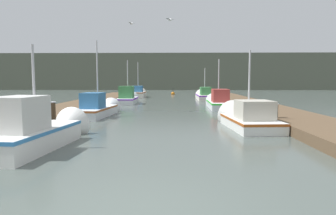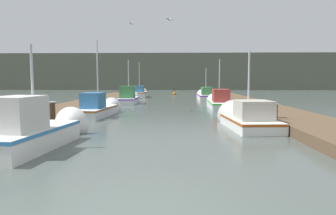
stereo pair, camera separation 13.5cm
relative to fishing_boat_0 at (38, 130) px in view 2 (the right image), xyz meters
The scene contains 17 objects.
ground_plane 6.08m from the fishing_boat_0, 51.82° to the right, with size 200.00×200.00×0.00m.
dock_left 11.55m from the fishing_boat_0, 103.18° to the left, with size 2.95×40.00×0.40m.
dock_right 15.13m from the fishing_boat_0, 47.99° to the left, with size 2.95×40.00×0.40m.
distant_shore_ridge 60.11m from the fishing_boat_0, 86.42° to the left, with size 120.00×16.00×7.54m.
fishing_boat_0 is the anchor object (origin of this frame).
fishing_boat_1 8.63m from the fishing_boat_0, 29.15° to the left, with size 2.07×4.71×3.98m.
fishing_boat_2 8.20m from the fishing_boat_0, 91.19° to the left, with size 1.74×5.17×4.76m.
fishing_boat_3 15.54m from the fishing_boat_0, 60.68° to the left, with size 1.63×6.02×4.08m.
fishing_boat_4 17.72m from the fishing_boat_0, 89.78° to the left, with size 1.59×4.96×4.31m.
fishing_boat_5 24.07m from the fishing_boat_0, 71.90° to the left, with size 1.68×5.71×3.84m.
fishing_boat_6 26.90m from the fishing_boat_0, 90.27° to the left, with size 1.77×4.74×4.66m.
mooring_piling_0 3.85m from the fishing_boat_0, 106.41° to the left, with size 0.30×0.30×1.15m.
mooring_piling_1 22.00m from the fishing_boat_0, 92.80° to the left, with size 0.33×0.33×1.16m.
mooring_piling_2 9.87m from the fishing_boat_0, 25.90° to the left, with size 0.30×0.30×1.05m.
channel_buoy 33.16m from the fishing_boat_0, 83.00° to the left, with size 0.51×0.51×1.01m.
seagull_lead 9.19m from the fishing_boat_0, 59.10° to the left, with size 0.42×0.52×0.12m.
seagull_1 12.02m from the fishing_boat_0, 82.28° to the left, with size 0.34×0.55×0.12m.
Camera 2 is at (0.71, -4.56, 2.12)m, focal length 32.00 mm.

